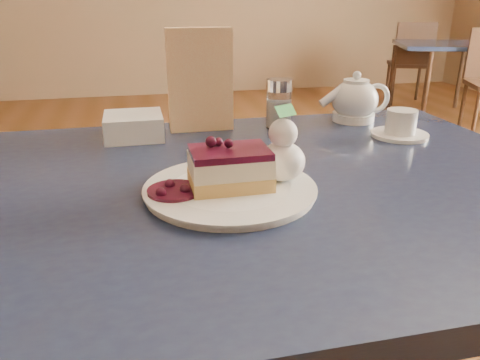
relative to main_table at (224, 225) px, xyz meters
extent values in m
cube|color=black|center=(0.00, 0.00, 0.06)|extent=(1.24, 0.83, 0.04)
cylinder|color=#332216|center=(0.56, 0.35, -0.33)|extent=(0.05, 0.05, 0.73)
cylinder|color=white|center=(0.00, -0.05, 0.09)|extent=(0.27, 0.27, 0.01)
cube|color=#E3A55B|center=(0.00, -0.05, 0.10)|extent=(0.12, 0.09, 0.02)
cube|color=#FBEEC7|center=(0.00, -0.05, 0.13)|extent=(0.12, 0.09, 0.03)
cube|color=#4C1123|center=(0.00, -0.05, 0.15)|extent=(0.12, 0.08, 0.01)
ellipsoid|color=white|center=(0.09, -0.04, 0.12)|extent=(0.07, 0.07, 0.06)
cylinder|color=#4C1123|center=(-0.09, -0.06, 0.10)|extent=(0.08, 0.08, 0.01)
cylinder|color=white|center=(0.43, 0.18, 0.09)|extent=(0.12, 0.12, 0.01)
cylinder|color=white|center=(0.43, 0.18, 0.12)|extent=(0.07, 0.07, 0.05)
ellipsoid|color=white|center=(0.39, 0.33, 0.13)|extent=(0.11, 0.11, 0.10)
cylinder|color=white|center=(0.39, 0.33, 0.18)|extent=(0.06, 0.06, 0.01)
cylinder|color=white|center=(0.32, 0.33, 0.13)|extent=(0.06, 0.02, 0.05)
cube|color=#FFE9A9|center=(0.01, 0.33, 0.20)|extent=(0.14, 0.03, 0.23)
cylinder|color=white|center=(0.19, 0.31, 0.13)|extent=(0.06, 0.06, 0.09)
cylinder|color=silver|center=(0.19, 0.31, 0.18)|extent=(0.06, 0.06, 0.03)
cube|color=white|center=(-0.14, 0.30, 0.11)|extent=(0.12, 0.12, 0.05)
cube|color=black|center=(2.67, 3.08, -0.05)|extent=(1.08, 0.97, 0.04)
cylinder|color=#332216|center=(2.29, 2.80, -0.38)|extent=(0.04, 0.04, 0.63)
cylinder|color=#332216|center=(2.29, 3.36, -0.38)|extent=(0.04, 0.04, 0.63)
cylinder|color=#332216|center=(3.04, 3.36, -0.38)|extent=(0.04, 0.04, 0.63)
camera|label=1|loc=(-0.14, -0.72, 0.37)|focal=35.00mm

